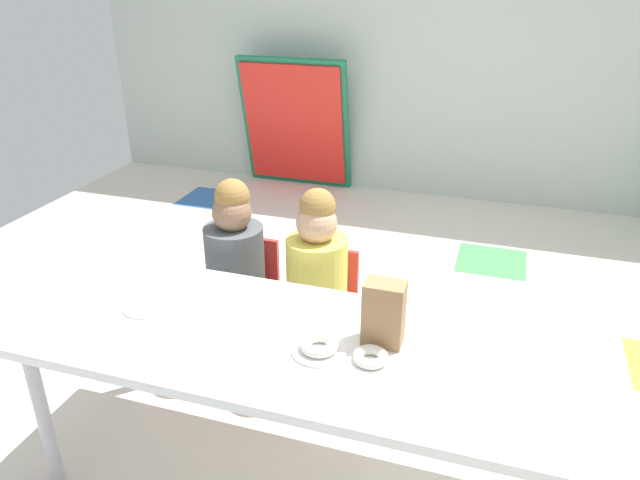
{
  "coord_description": "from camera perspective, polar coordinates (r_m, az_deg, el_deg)",
  "views": [
    {
      "loc": [
        0.45,
        -2.23,
        1.75
      ],
      "look_at": [
        -0.13,
        -0.44,
        0.87
      ],
      "focal_mm": 33.43,
      "sensor_mm": 36.0,
      "label": 1
    }
  ],
  "objects": [
    {
      "name": "donut_powdered_on_plate",
      "position": [
        1.92,
        -0.08,
        -9.98
      ],
      "size": [
        0.12,
        0.12,
        0.04
      ],
      "primitive_type": "torus",
      "color": "white",
      "rests_on": "craft_table"
    },
    {
      "name": "paper_plate_near_edge",
      "position": [
        1.93,
        -0.08,
        -10.52
      ],
      "size": [
        0.18,
        0.18,
        0.01
      ],
      "primitive_type": "cylinder",
      "color": "white",
      "rests_on": "craft_table"
    },
    {
      "name": "seated_child_near_camera",
      "position": [
        2.66,
        -8.05,
        -1.8
      ],
      "size": [
        0.32,
        0.31,
        0.92
      ],
      "color": "red",
      "rests_on": "ground_plane"
    },
    {
      "name": "donut_powdered_loose",
      "position": [
        1.89,
        4.86,
        -11.08
      ],
      "size": [
        0.11,
        0.11,
        0.03
      ],
      "primitive_type": "torus",
      "color": "white",
      "rests_on": "craft_table"
    },
    {
      "name": "ground_plane",
      "position": [
        2.88,
        5.45,
        -12.62
      ],
      "size": [
        5.93,
        4.99,
        0.02
      ],
      "color": "silver"
    },
    {
      "name": "seated_child_middle_seat",
      "position": [
        2.53,
        -0.25,
        -3.01
      ],
      "size": [
        0.32,
        0.31,
        0.92
      ],
      "color": "red",
      "rests_on": "ground_plane"
    },
    {
      "name": "paper_bag_brown",
      "position": [
        1.93,
        6.13,
        -6.98
      ],
      "size": [
        0.13,
        0.09,
        0.22
      ],
      "primitive_type": "cube",
      "color": "#9E754C",
      "rests_on": "craft_table"
    },
    {
      "name": "back_wall",
      "position": [
        4.76,
        13.26,
        20.01
      ],
      "size": [
        5.93,
        0.1,
        2.75
      ],
      "primitive_type": "cube",
      "color": "#B2C1B7",
      "rests_on": "ground_plane"
    },
    {
      "name": "paper_plate_center_table",
      "position": [
        2.25,
        -16.13,
        -6.05
      ],
      "size": [
        0.18,
        0.18,
        0.01
      ],
      "primitive_type": "cylinder",
      "color": "white",
      "rests_on": "craft_table"
    },
    {
      "name": "folded_activity_table",
      "position": [
        4.98,
        -2.41,
        11.02
      ],
      "size": [
        0.9,
        0.29,
        1.09
      ],
      "color": "#19724C",
      "rests_on": "ground_plane"
    },
    {
      "name": "craft_table",
      "position": [
        2.02,
        -1.55,
        -10.76
      ],
      "size": [
        1.9,
        0.7,
        0.62
      ],
      "color": "white",
      "rests_on": "ground_plane"
    }
  ]
}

